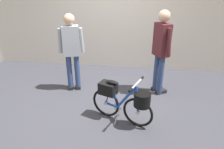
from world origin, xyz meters
name	(u,v)px	position (x,y,z in m)	size (l,w,h in m)	color
ground_plane	(103,103)	(0.00, 0.00, 0.00)	(6.56, 6.56, 0.00)	#38383F
back_wall	(115,6)	(0.00, 1.94, 1.58)	(6.56, 0.10, 3.15)	silver
folding_bike_foreground	(124,100)	(0.44, -0.50, 0.41)	(1.04, 0.58, 0.78)	black
visitor_near_wall	(161,48)	(1.06, 0.59, 0.97)	(0.38, 0.47, 1.69)	navy
visitor_browsing	(72,49)	(-0.71, 0.50, 0.91)	(0.52, 0.33, 1.60)	navy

